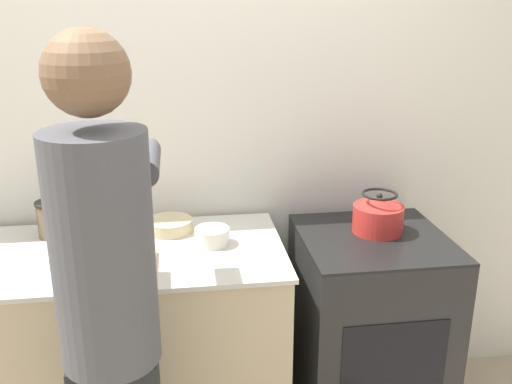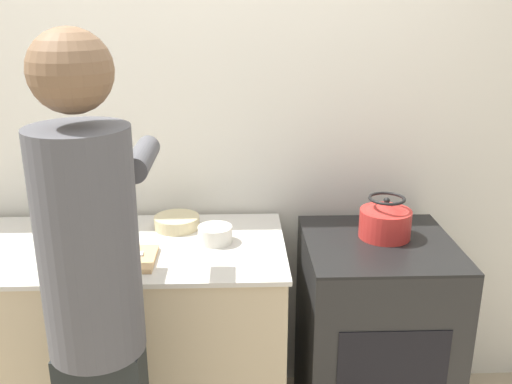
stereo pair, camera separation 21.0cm
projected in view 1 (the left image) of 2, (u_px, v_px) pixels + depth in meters
The scene contains 10 objects.
wall_back at pixel (190, 129), 2.48m from camera, with size 8.00×0.05×2.60m.
counter at pixel (116, 353), 2.35m from camera, with size 1.37×0.66×0.91m.
oven at pixel (368, 335), 2.47m from camera, with size 0.59×0.60×0.92m.
person at pixel (109, 307), 1.66m from camera, with size 0.33×0.57×1.77m.
cutting_board at pixel (108, 266), 2.06m from camera, with size 0.35×0.22×0.02m.
knife at pixel (106, 262), 2.07m from camera, with size 0.25×0.05×0.01m.
kettle at pixel (378, 215), 2.35m from camera, with size 0.21×0.21×0.17m.
bowl_prep at pixel (212, 236), 2.26m from camera, with size 0.14×0.14×0.07m.
bowl_mixing at pixel (170, 225), 2.39m from camera, with size 0.19×0.19×0.05m.
canister_jar at pixel (53, 219), 2.33m from camera, with size 0.13×0.13×0.15m.
Camera 1 is at (-0.06, -1.75, 1.84)m, focal length 40.00 mm.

